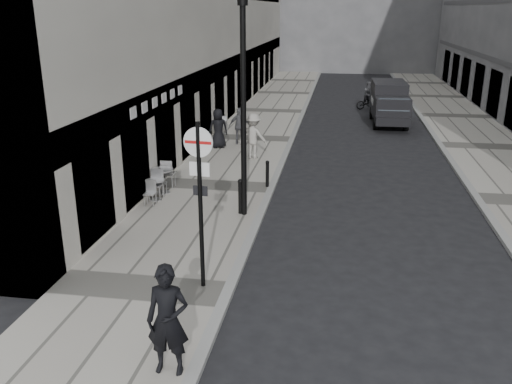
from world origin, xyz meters
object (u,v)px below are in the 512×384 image
walking_man (168,320)px  panel_van (389,101)px  sign_post (200,184)px  lamppost (243,97)px  cyclist (368,98)px

walking_man → panel_van: bearing=75.3°
walking_man → sign_post: (-0.20, 3.09, 1.42)m
lamppost → panel_van: bearing=70.7°
walking_man → sign_post: 3.41m
lamppost → panel_van: (5.41, 15.45, -2.43)m
sign_post → panel_van: (5.53, 20.09, -1.26)m
panel_van → walking_man: bearing=-104.1°
sign_post → lamppost: lamppost is taller
walking_man → cyclist: size_ratio=1.15×
panel_van → sign_post: bearing=-106.5°
panel_van → cyclist: (-0.92, 4.67, -0.60)m
walking_man → lamppost: 8.15m
lamppost → panel_van: 16.54m
lamppost → cyclist: 20.83m
sign_post → panel_van: size_ratio=0.78×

